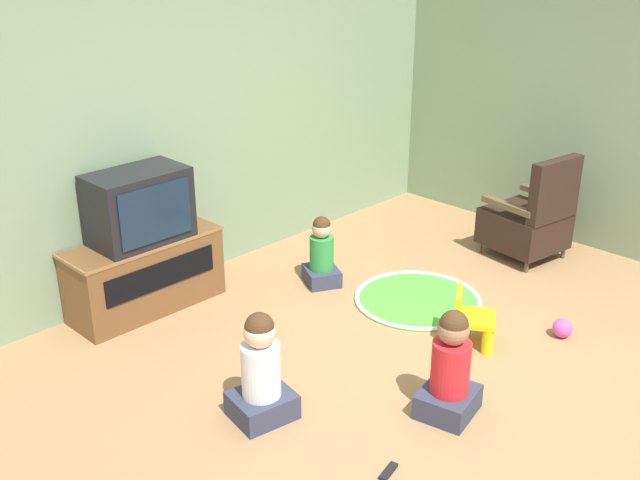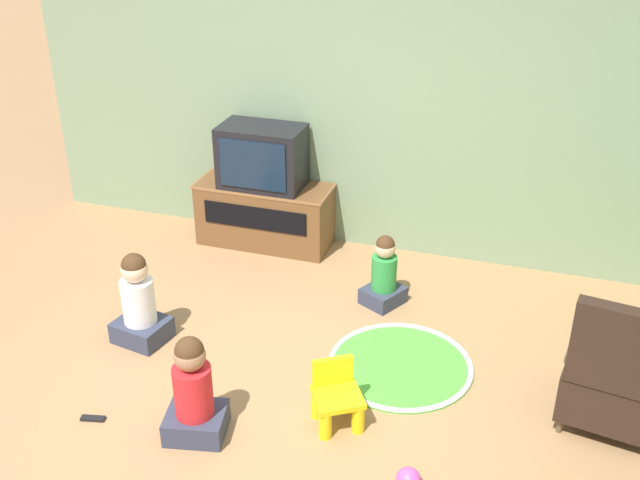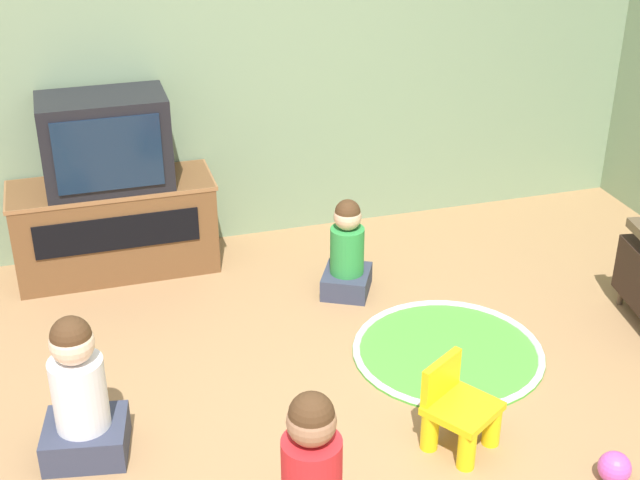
{
  "view_description": "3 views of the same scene",
  "coord_description": "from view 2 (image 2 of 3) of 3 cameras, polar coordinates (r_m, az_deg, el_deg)",
  "views": [
    {
      "loc": [
        -3.53,
        -2.34,
        2.72
      ],
      "look_at": [
        -0.14,
        1.0,
        0.69
      ],
      "focal_mm": 42.0,
      "sensor_mm": 36.0,
      "label": 1
    },
    {
      "loc": [
        1.43,
        -3.33,
        3.13
      ],
      "look_at": [
        0.07,
        0.91,
        0.8
      ],
      "focal_mm": 42.0,
      "sensor_mm": 36.0,
      "label": 2
    },
    {
      "loc": [
        -1.04,
        -2.72,
        2.62
      ],
      "look_at": [
        0.08,
        1.0,
        0.63
      ],
      "focal_mm": 50.0,
      "sensor_mm": 36.0,
      "label": 3
    }
  ],
  "objects": [
    {
      "name": "black_armchair",
      "position": [
        4.84,
        21.63,
        -9.71
      ],
      "size": [
        0.66,
        0.7,
        0.95
      ],
      "rotation": [
        0.0,
        0.0,
        2.98
      ],
      "color": "brown",
      "rests_on": "ground_plane"
    },
    {
      "name": "tv_cabinet",
      "position": [
        6.58,
        -4.24,
        2.06
      ],
      "size": [
        1.18,
        0.45,
        0.56
      ],
      "color": "brown",
      "rests_on": "ground_plane"
    },
    {
      "name": "play_mat",
      "position": [
        5.19,
        6.15,
        -9.44
      ],
      "size": [
        0.99,
        0.99,
        0.04
      ],
      "color": "green",
      "rests_on": "ground_plane"
    },
    {
      "name": "remote_control",
      "position": [
        4.95,
        -16.91,
        -12.88
      ],
      "size": [
        0.16,
        0.08,
        0.02
      ],
      "rotation": [
        0.0,
        0.0,
        0.23
      ],
      "color": "black",
      "rests_on": "ground_plane"
    },
    {
      "name": "yellow_kid_chair",
      "position": [
        4.64,
        1.28,
        -12.04
      ],
      "size": [
        0.38,
        0.38,
        0.4
      ],
      "rotation": [
        0.0,
        0.0,
        0.57
      ],
      "color": "yellow",
      "rests_on": "ground_plane"
    },
    {
      "name": "child_watching_left",
      "position": [
        5.41,
        -13.65,
        -4.73
      ],
      "size": [
        0.4,
        0.37,
        0.69
      ],
      "rotation": [
        0.0,
        0.0,
        -0.18
      ],
      "color": "#33384C",
      "rests_on": "ground_plane"
    },
    {
      "name": "toy_ball",
      "position": [
        4.32,
        6.75,
        -17.68
      ],
      "size": [
        0.14,
        0.14,
        0.14
      ],
      "color": "#CC4CB2",
      "rests_on": "ground_plane"
    },
    {
      "name": "child_watching_right",
      "position": [
        5.72,
        4.89,
        -2.64
      ],
      "size": [
        0.37,
        0.38,
        0.58
      ],
      "rotation": [
        0.0,
        0.0,
        1.09
      ],
      "color": "#33384C",
      "rests_on": "ground_plane"
    },
    {
      "name": "ground_plane",
      "position": [
        4.79,
        -4.22,
        -13.22
      ],
      "size": [
        30.0,
        30.0,
        0.0
      ],
      "primitive_type": "plane",
      "color": "#9E754C"
    },
    {
      "name": "television",
      "position": [
        6.36,
        -4.44,
        6.36
      ],
      "size": [
        0.71,
        0.43,
        0.53
      ],
      "color": "black",
      "rests_on": "tv_cabinet"
    },
    {
      "name": "child_watching_center",
      "position": [
        4.53,
        -9.62,
        -11.46
      ],
      "size": [
        0.41,
        0.37,
        0.69
      ],
      "rotation": [
        0.0,
        0.0,
        0.21
      ],
      "color": "#33384C",
      "rests_on": "ground_plane"
    },
    {
      "name": "wall_back",
      "position": [
        6.23,
        2.74,
        11.92
      ],
      "size": [
        5.75,
        0.12,
        2.89
      ],
      "color": "gray",
      "rests_on": "ground_plane"
    }
  ]
}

